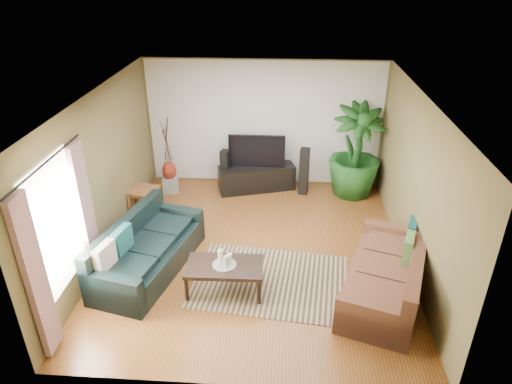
# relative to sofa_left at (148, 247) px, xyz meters

# --- Properties ---
(floor) EXTENTS (5.50, 5.50, 0.00)m
(floor) POSITION_rel_sofa_left_xyz_m (1.66, 0.60, -0.42)
(floor) COLOR brown
(floor) RESTS_ON ground
(ceiling) EXTENTS (5.50, 5.50, 0.00)m
(ceiling) POSITION_rel_sofa_left_xyz_m (1.66, 0.60, 2.28)
(ceiling) COLOR white
(ceiling) RESTS_ON ground
(wall_back) EXTENTS (5.00, 0.00, 5.00)m
(wall_back) POSITION_rel_sofa_left_xyz_m (1.66, 3.35, 0.93)
(wall_back) COLOR brown
(wall_back) RESTS_ON ground
(wall_front) EXTENTS (5.00, 0.00, 5.00)m
(wall_front) POSITION_rel_sofa_left_xyz_m (1.66, -2.15, 0.93)
(wall_front) COLOR brown
(wall_front) RESTS_ON ground
(wall_left) EXTENTS (0.00, 5.50, 5.50)m
(wall_left) POSITION_rel_sofa_left_xyz_m (-0.84, 0.60, 0.92)
(wall_left) COLOR brown
(wall_left) RESTS_ON ground
(wall_right) EXTENTS (0.00, 5.50, 5.50)m
(wall_right) POSITION_rel_sofa_left_xyz_m (4.16, 0.60, 0.92)
(wall_right) COLOR brown
(wall_right) RESTS_ON ground
(backwall_panel) EXTENTS (4.90, 0.00, 4.90)m
(backwall_panel) POSITION_rel_sofa_left_xyz_m (1.66, 3.34, 0.93)
(backwall_panel) COLOR white
(backwall_panel) RESTS_ON ground
(window_pane) EXTENTS (0.00, 1.80, 1.80)m
(window_pane) POSITION_rel_sofa_left_xyz_m (-0.82, -1.00, 0.97)
(window_pane) COLOR white
(window_pane) RESTS_ON ground
(curtain_near) EXTENTS (0.08, 0.35, 2.20)m
(curtain_near) POSITION_rel_sofa_left_xyz_m (-0.77, -1.75, 0.72)
(curtain_near) COLOR gray
(curtain_near) RESTS_ON ground
(curtain_far) EXTENTS (0.08, 0.35, 2.20)m
(curtain_far) POSITION_rel_sofa_left_xyz_m (-0.77, -0.25, 0.72)
(curtain_far) COLOR gray
(curtain_far) RESTS_ON ground
(curtain_rod) EXTENTS (0.03, 1.90, 0.03)m
(curtain_rod) POSITION_rel_sofa_left_xyz_m (-0.77, -1.00, 1.87)
(curtain_rod) COLOR black
(curtain_rod) RESTS_ON ground
(sofa_left) EXTENTS (1.45, 2.37, 0.85)m
(sofa_left) POSITION_rel_sofa_left_xyz_m (0.00, 0.00, 0.00)
(sofa_left) COLOR black
(sofa_left) RESTS_ON floor
(sofa_right) EXTENTS (1.63, 2.40, 0.85)m
(sofa_right) POSITION_rel_sofa_left_xyz_m (3.63, -0.36, 0.00)
(sofa_right) COLOR brown
(sofa_right) RESTS_ON floor
(area_rug) EXTENTS (2.54, 1.92, 0.01)m
(area_rug) POSITION_rel_sofa_left_xyz_m (1.94, -0.19, -0.42)
(area_rug) COLOR #9C835C
(area_rug) RESTS_ON floor
(coffee_table) EXTENTS (1.15, 0.64, 0.47)m
(coffee_table) POSITION_rel_sofa_left_xyz_m (1.27, -0.44, -0.19)
(coffee_table) COLOR black
(coffee_table) RESTS_ON floor
(candle_tray) EXTENTS (0.35, 0.35, 0.02)m
(candle_tray) POSITION_rel_sofa_left_xyz_m (1.27, -0.44, 0.05)
(candle_tray) COLOR gray
(candle_tray) RESTS_ON coffee_table
(candle_tall) EXTENTS (0.07, 0.07, 0.23)m
(candle_tall) POSITION_rel_sofa_left_xyz_m (1.21, -0.41, 0.17)
(candle_tall) COLOR white
(candle_tall) RESTS_ON candle_tray
(candle_mid) EXTENTS (0.07, 0.07, 0.18)m
(candle_mid) POSITION_rel_sofa_left_xyz_m (1.31, -0.48, 0.14)
(candle_mid) COLOR beige
(candle_mid) RESTS_ON candle_tray
(candle_short) EXTENTS (0.07, 0.07, 0.14)m
(candle_short) POSITION_rel_sofa_left_xyz_m (1.34, -0.38, 0.13)
(candle_short) COLOR white
(candle_short) RESTS_ON candle_tray
(tv_stand) EXTENTS (1.68, 0.93, 0.54)m
(tv_stand) POSITION_rel_sofa_left_xyz_m (1.52, 2.94, -0.16)
(tv_stand) COLOR black
(tv_stand) RESTS_ON floor
(television) EXTENTS (1.18, 0.06, 0.70)m
(television) POSITION_rel_sofa_left_xyz_m (1.52, 2.96, 0.46)
(television) COLOR black
(television) RESTS_ON tv_stand
(speaker_left) EXTENTS (0.21, 0.23, 0.94)m
(speaker_left) POSITION_rel_sofa_left_xyz_m (0.87, 2.80, 0.05)
(speaker_left) COLOR black
(speaker_left) RESTS_ON floor
(speaker_right) EXTENTS (0.22, 0.24, 1.02)m
(speaker_right) POSITION_rel_sofa_left_xyz_m (2.52, 2.82, 0.08)
(speaker_right) COLOR black
(speaker_right) RESTS_ON floor
(potted_plant) EXTENTS (1.27, 1.27, 1.93)m
(potted_plant) POSITION_rel_sofa_left_xyz_m (3.56, 2.87, 0.54)
(potted_plant) COLOR #184A18
(potted_plant) RESTS_ON floor
(plant_pot) EXTENTS (0.36, 0.36, 0.28)m
(plant_pot) POSITION_rel_sofa_left_xyz_m (3.56, 2.87, -0.29)
(plant_pot) COLOR black
(plant_pot) RESTS_ON floor
(pedestal) EXTENTS (0.39, 0.39, 0.33)m
(pedestal) POSITION_rel_sofa_left_xyz_m (-0.31, 2.73, -0.26)
(pedestal) COLOR gray
(pedestal) RESTS_ON floor
(vase) EXTENTS (0.30, 0.30, 0.42)m
(vase) POSITION_rel_sofa_left_xyz_m (-0.31, 2.73, 0.05)
(vase) COLOR maroon
(vase) RESTS_ON pedestal
(side_table) EXTENTS (0.63, 0.63, 0.55)m
(side_table) POSITION_rel_sofa_left_xyz_m (-0.59, 1.73, -0.15)
(side_table) COLOR brown
(side_table) RESTS_ON floor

